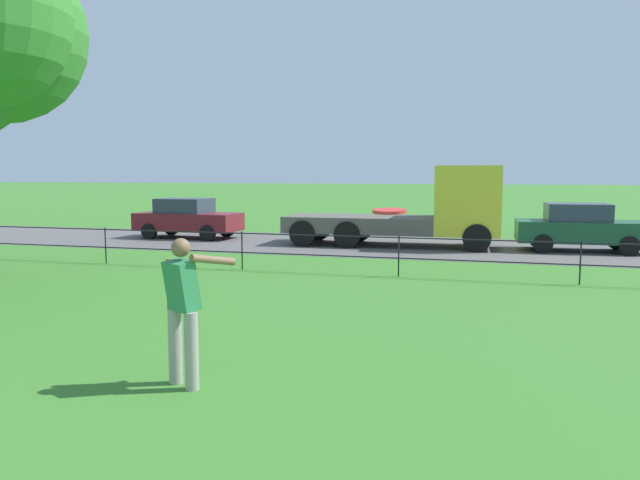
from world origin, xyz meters
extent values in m
cube|color=#565454|center=(0.00, 20.27, 0.00)|extent=(80.00, 6.61, 0.01)
cylinder|color=black|center=(-6.14, 14.05, 0.50)|extent=(0.04, 0.04, 1.00)
cylinder|color=black|center=(-2.05, 14.05, 0.50)|extent=(0.04, 0.04, 1.00)
cylinder|color=black|center=(2.05, 14.05, 0.50)|extent=(0.04, 0.04, 1.00)
cylinder|color=black|center=(6.14, 14.05, 0.50)|extent=(0.04, 0.04, 1.00)
cylinder|color=black|center=(0.00, 14.05, 0.45)|extent=(36.83, 0.03, 0.03)
cylinder|color=black|center=(0.00, 14.05, 0.95)|extent=(36.83, 0.03, 0.03)
cylinder|color=gray|center=(0.59, 5.76, 0.45)|extent=(0.16, 0.16, 0.91)
cylinder|color=gray|center=(0.88, 5.62, 0.45)|extent=(0.16, 0.16, 0.91)
cube|color=#2D7F4C|center=(0.73, 5.69, 1.20)|extent=(0.46, 0.43, 0.61)
sphere|color=brown|center=(0.73, 5.69, 1.64)|extent=(0.22, 0.22, 0.22)
cylinder|color=brown|center=(1.05, 5.87, 1.49)|extent=(0.36, 0.60, 0.20)
cylinder|color=brown|center=(0.53, 5.79, 1.18)|extent=(0.09, 0.09, 0.62)
cylinder|color=red|center=(3.37, 4.22, 2.19)|extent=(0.27, 0.27, 0.04)
cube|color=maroon|center=(-7.11, 20.77, 0.64)|extent=(4.05, 1.81, 0.68)
cube|color=#2D3847|center=(-7.26, 20.77, 1.26)|extent=(1.94, 1.57, 0.56)
cylinder|color=black|center=(-5.85, 21.54, 0.30)|extent=(0.61, 0.22, 0.60)
cylinder|color=black|center=(-5.90, 19.93, 0.30)|extent=(0.61, 0.22, 0.60)
cylinder|color=black|center=(-8.33, 21.61, 0.30)|extent=(0.61, 0.22, 0.60)
cylinder|color=black|center=(-8.38, 20.00, 0.30)|extent=(0.61, 0.22, 0.60)
cube|color=yellow|center=(3.44, 20.44, 1.60)|extent=(2.14, 2.33, 2.30)
cube|color=#283342|center=(4.33, 20.45, 1.94)|extent=(0.15, 1.84, 0.87)
cube|color=#56514C|center=(-0.21, 20.38, 0.73)|extent=(5.24, 2.38, 0.56)
cylinder|color=black|center=(3.74, 21.50, 0.45)|extent=(0.90, 0.31, 0.90)
cylinder|color=black|center=(3.77, 19.39, 0.45)|extent=(0.90, 0.31, 0.90)
cylinder|color=black|center=(-0.48, 21.43, 0.45)|extent=(0.90, 0.31, 0.90)
cylinder|color=black|center=(-0.45, 19.32, 0.45)|extent=(0.90, 0.31, 0.90)
cylinder|color=black|center=(-2.04, 21.41, 0.45)|extent=(0.90, 0.31, 0.90)
cylinder|color=black|center=(-2.01, 19.29, 0.45)|extent=(0.90, 0.31, 0.90)
cube|color=#194C2D|center=(7.00, 20.47, 0.64)|extent=(4.06, 1.83, 0.68)
cube|color=#2D3847|center=(6.85, 20.46, 1.26)|extent=(1.95, 1.58, 0.56)
cylinder|color=black|center=(8.21, 21.32, 0.30)|extent=(0.61, 0.22, 0.60)
cylinder|color=black|center=(8.27, 19.70, 0.30)|extent=(0.61, 0.22, 0.60)
cylinder|color=black|center=(5.73, 21.23, 0.30)|extent=(0.61, 0.22, 0.60)
cylinder|color=black|center=(5.79, 19.62, 0.30)|extent=(0.61, 0.22, 0.60)
camera|label=1|loc=(4.14, -0.57, 2.49)|focal=34.24mm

